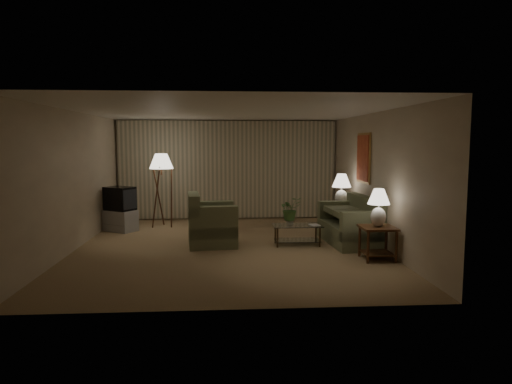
# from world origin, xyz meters

# --- Properties ---
(ground) EXTENTS (7.00, 7.00, 0.00)m
(ground) POSITION_xyz_m (0.00, 0.00, 0.00)
(ground) COLOR #A6805C
(ground) RESTS_ON ground
(room_shell) EXTENTS (6.04, 7.02, 2.72)m
(room_shell) POSITION_xyz_m (0.02, 1.51, 1.75)
(room_shell) COLOR beige
(room_shell) RESTS_ON ground
(sofa) EXTENTS (1.87, 1.12, 0.78)m
(sofa) POSITION_xyz_m (2.50, 0.15, 0.39)
(sofa) COLOR #727955
(sofa) RESTS_ON ground
(armchair) EXTENTS (1.19, 1.15, 0.84)m
(armchair) POSITION_xyz_m (-0.34, 0.18, 0.42)
(armchair) COLOR #727955
(armchair) RESTS_ON ground
(side_table_near) EXTENTS (0.60, 0.60, 0.60)m
(side_table_near) POSITION_xyz_m (2.65, -1.20, 0.42)
(side_table_near) COLOR #3D2210
(side_table_near) RESTS_ON ground
(side_table_far) EXTENTS (0.44, 0.37, 0.60)m
(side_table_far) POSITION_xyz_m (2.65, 1.40, 0.39)
(side_table_far) COLOR #3D2210
(side_table_far) RESTS_ON ground
(table_lamp_near) EXTENTS (0.39, 0.39, 0.68)m
(table_lamp_near) POSITION_xyz_m (2.65, -1.20, 1.00)
(table_lamp_near) COLOR silver
(table_lamp_near) RESTS_ON side_table_near
(table_lamp_far) EXTENTS (0.44, 0.44, 0.76)m
(table_lamp_far) POSITION_xyz_m (2.65, 1.40, 1.05)
(table_lamp_far) COLOR silver
(table_lamp_far) RESTS_ON side_table_far
(coffee_table) EXTENTS (1.00, 0.54, 0.41)m
(coffee_table) POSITION_xyz_m (1.40, 0.05, 0.28)
(coffee_table) COLOR silver
(coffee_table) RESTS_ON ground
(tv_cabinet) EXTENTS (1.16, 1.14, 0.50)m
(tv_cabinet) POSITION_xyz_m (-2.55, 1.81, 0.25)
(tv_cabinet) COLOR #99999B
(tv_cabinet) RESTS_ON ground
(crt_tv) EXTENTS (1.07, 1.05, 0.55)m
(crt_tv) POSITION_xyz_m (-2.55, 1.81, 0.78)
(crt_tv) COLOR black
(crt_tv) RESTS_ON tv_cabinet
(floor_lamp) EXTENTS (0.59, 0.59, 1.82)m
(floor_lamp) POSITION_xyz_m (-1.63, 2.30, 0.95)
(floor_lamp) COLOR #3D2210
(floor_lamp) RESTS_ON ground
(ottoman) EXTENTS (0.71, 0.71, 0.40)m
(ottoman) POSITION_xyz_m (-0.19, 1.77, 0.20)
(ottoman) COLOR #975533
(ottoman) RESTS_ON ground
(vase) EXTENTS (0.20, 0.20, 0.16)m
(vase) POSITION_xyz_m (1.25, 0.05, 0.49)
(vase) COLOR white
(vase) RESTS_ON coffee_table
(flowers) EXTENTS (0.54, 0.51, 0.47)m
(flowers) POSITION_xyz_m (1.25, 0.05, 0.81)
(flowers) COLOR #447333
(flowers) RESTS_ON vase
(book) EXTENTS (0.22, 0.28, 0.02)m
(book) POSITION_xyz_m (1.65, -0.05, 0.42)
(book) COLOR olive
(book) RESTS_ON coffee_table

